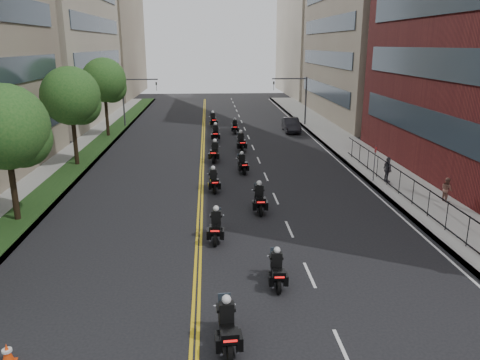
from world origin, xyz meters
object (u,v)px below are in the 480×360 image
object	(u,v)px
motorcycle_4	(214,181)
parked_sedan	(291,125)
motorcycle_7	(241,143)
pedestrian_b	(447,189)
pedestrian_c	(388,170)
traffic_cone	(7,353)
motorcycle_8	(216,134)
motorcycle_2	(216,227)
motorcycle_3	(259,200)
motorcycle_5	(242,164)
motorcycle_1	(277,270)
motorcycle_0	(227,327)
motorcycle_10	(213,120)
motorcycle_9	(235,127)
motorcycle_6	(215,153)

from	to	relation	value
motorcycle_4	parked_sedan	distance (m)	22.69
motorcycle_7	pedestrian_b	world-z (taller)	motorcycle_7
pedestrian_c	traffic_cone	distance (m)	25.25
motorcycle_4	motorcycle_8	distance (m)	16.28
motorcycle_2	motorcycle_4	world-z (taller)	motorcycle_2
motorcycle_3	motorcycle_5	bearing A→B (deg)	93.26
motorcycle_5	motorcycle_1	bearing A→B (deg)	-97.37
motorcycle_0	motorcycle_10	size ratio (longest dim) A/B	0.95
motorcycle_5	motorcycle_9	xyz separation A→B (m)	(0.38, 16.10, 0.02)
motorcycle_3	motorcycle_6	xyz separation A→B (m)	(-2.34, 12.15, 0.01)
motorcycle_0	motorcycle_7	xyz separation A→B (m)	(2.40, 28.27, 0.05)
motorcycle_2	motorcycle_4	distance (m)	7.98
parked_sedan	motorcycle_3	bearing A→B (deg)	-102.03
motorcycle_9	pedestrian_b	size ratio (longest dim) A/B	1.54
motorcycle_2	pedestrian_c	xyz separation A→B (m)	(11.80, 8.72, 0.34)
motorcycle_6	pedestrian_b	size ratio (longest dim) A/B	1.71
motorcycle_4	motorcycle_6	bearing A→B (deg)	82.98
motorcycle_0	motorcycle_1	bearing A→B (deg)	57.50
pedestrian_c	motorcycle_1	bearing A→B (deg)	139.12
motorcycle_0	motorcycle_3	size ratio (longest dim) A/B	0.96
pedestrian_c	motorcycle_4	bearing A→B (deg)	88.17
motorcycle_1	parked_sedan	distance (m)	34.12
motorcycle_3	motorcycle_10	bearing A→B (deg)	95.28
motorcycle_7	motorcycle_1	bearing A→B (deg)	-94.72
motorcycle_10	parked_sedan	distance (m)	9.30
motorcycle_4	motorcycle_9	distance (m)	20.61
motorcycle_1	motorcycle_2	world-z (taller)	motorcycle_2
motorcycle_5	traffic_cone	size ratio (longest dim) A/B	3.31
motorcycle_1	motorcycle_9	size ratio (longest dim) A/B	0.95
motorcycle_9	motorcycle_0	bearing A→B (deg)	-91.95
motorcycle_7	motorcycle_8	distance (m)	4.93
motorcycle_1	motorcycle_8	distance (m)	28.92
motorcycle_6	pedestrian_b	world-z (taller)	motorcycle_6
motorcycle_4	motorcycle_6	size ratio (longest dim) A/B	0.90
motorcycle_9	motorcycle_10	distance (m)	4.89
motorcycle_9	pedestrian_c	bearing A→B (deg)	-63.14
motorcycle_1	motorcycle_4	world-z (taller)	motorcycle_4
motorcycle_10	pedestrian_c	bearing A→B (deg)	-71.07
motorcycle_4	motorcycle_5	xyz separation A→B (m)	(2.18, 4.35, -0.02)
motorcycle_4	traffic_cone	distance (m)	17.93
motorcycle_3	parked_sedan	bearing A→B (deg)	76.86
motorcycle_3	motorcycle_4	xyz separation A→B (m)	(-2.55, 4.10, -0.06)
motorcycle_8	traffic_cone	bearing A→B (deg)	-100.07
motorcycle_8	pedestrian_b	xyz separation A→B (m)	(13.45, -19.71, 0.14)
motorcycle_4	motorcycle_9	size ratio (longest dim) A/B	1.00
motorcycle_7	traffic_cone	world-z (taller)	motorcycle_7
motorcycle_0	motorcycle_2	size ratio (longest dim) A/B	1.01
motorcycle_4	pedestrian_c	bearing A→B (deg)	-1.94
motorcycle_1	traffic_cone	distance (m)	9.67
motorcycle_0	motorcycle_3	xyz separation A→B (m)	(2.33, 12.31, 0.03)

